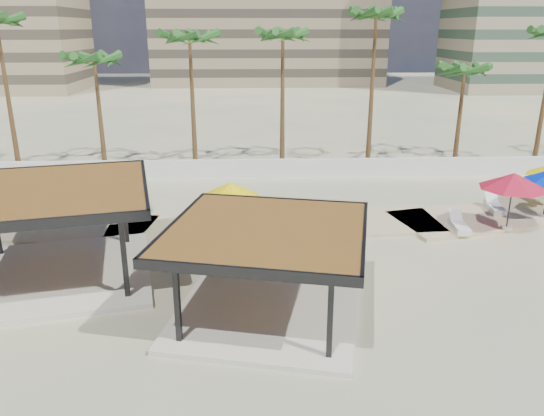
{
  "coord_description": "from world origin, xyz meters",
  "views": [
    {
      "loc": [
        0.86,
        -17.13,
        9.17
      ],
      "look_at": [
        1.79,
        5.7,
        1.4
      ],
      "focal_mm": 35.0,
      "sensor_mm": 36.0,
      "label": 1
    }
  ],
  "objects_px": {
    "pavilion_west": "(52,225)",
    "umbrella_c": "(513,181)",
    "lounger_c": "(459,226)",
    "lounger_a": "(113,214)",
    "pavilion_central": "(267,263)",
    "lounger_b": "(247,229)",
    "lounger_d": "(495,207)"
  },
  "relations": [
    {
      "from": "pavilion_west",
      "to": "umbrella_c",
      "type": "distance_m",
      "value": 19.95
    },
    {
      "from": "pavilion_west",
      "to": "lounger_c",
      "type": "distance_m",
      "value": 17.82
    },
    {
      "from": "lounger_a",
      "to": "lounger_c",
      "type": "relative_size",
      "value": 1.11
    },
    {
      "from": "pavilion_central",
      "to": "lounger_b",
      "type": "bearing_deg",
      "value": 108.28
    },
    {
      "from": "pavilion_central",
      "to": "lounger_d",
      "type": "xyz_separation_m",
      "value": [
        12.14,
        9.78,
        -1.54
      ]
    },
    {
      "from": "pavilion_central",
      "to": "lounger_c",
      "type": "xyz_separation_m",
      "value": [
        9.28,
        7.21,
        -1.55
      ]
    },
    {
      "from": "umbrella_c",
      "to": "lounger_d",
      "type": "relative_size",
      "value": 1.61
    },
    {
      "from": "pavilion_central",
      "to": "lounger_c",
      "type": "relative_size",
      "value": 3.96
    },
    {
      "from": "lounger_b",
      "to": "lounger_d",
      "type": "xyz_separation_m",
      "value": [
        12.82,
        2.56,
        0.0
      ]
    },
    {
      "from": "pavilion_central",
      "to": "umbrella_c",
      "type": "distance_m",
      "value": 13.62
    },
    {
      "from": "pavilion_central",
      "to": "umbrella_c",
      "type": "height_order",
      "value": "pavilion_central"
    },
    {
      "from": "pavilion_central",
      "to": "pavilion_west",
      "type": "bearing_deg",
      "value": 171.23
    },
    {
      "from": "pavilion_west",
      "to": "lounger_a",
      "type": "distance_m",
      "value": 6.65
    },
    {
      "from": "pavilion_central",
      "to": "lounger_a",
      "type": "xyz_separation_m",
      "value": [
        -7.41,
        9.54,
        -1.53
      ]
    },
    {
      "from": "pavilion_west",
      "to": "lounger_b",
      "type": "xyz_separation_m",
      "value": [
        7.29,
        4.05,
        -1.81
      ]
    },
    {
      "from": "lounger_a",
      "to": "pavilion_west",
      "type": "bearing_deg",
      "value": 172.58
    },
    {
      "from": "pavilion_west",
      "to": "lounger_d",
      "type": "relative_size",
      "value": 4.17
    },
    {
      "from": "lounger_b",
      "to": "lounger_c",
      "type": "bearing_deg",
      "value": -85.25
    },
    {
      "from": "umbrella_c",
      "to": "lounger_b",
      "type": "distance_m",
      "value": 12.44
    },
    {
      "from": "lounger_b",
      "to": "lounger_d",
      "type": "distance_m",
      "value": 13.08
    },
    {
      "from": "pavilion_central",
      "to": "lounger_b",
      "type": "xyz_separation_m",
      "value": [
        -0.68,
        7.21,
        -1.54
      ]
    },
    {
      "from": "lounger_c",
      "to": "lounger_b",
      "type": "bearing_deg",
      "value": 94.52
    },
    {
      "from": "pavilion_central",
      "to": "lounger_b",
      "type": "height_order",
      "value": "pavilion_central"
    },
    {
      "from": "pavilion_central",
      "to": "lounger_a",
      "type": "distance_m",
      "value": 12.18
    },
    {
      "from": "pavilion_central",
      "to": "pavilion_west",
      "type": "height_order",
      "value": "pavilion_west"
    },
    {
      "from": "umbrella_c",
      "to": "lounger_a",
      "type": "relative_size",
      "value": 1.57
    },
    {
      "from": "lounger_d",
      "to": "lounger_b",
      "type": "bearing_deg",
      "value": 108.61
    },
    {
      "from": "lounger_d",
      "to": "pavilion_central",
      "type": "bearing_deg",
      "value": 136.15
    },
    {
      "from": "lounger_d",
      "to": "lounger_c",
      "type": "bearing_deg",
      "value": 139.2
    },
    {
      "from": "lounger_b",
      "to": "lounger_d",
      "type": "bearing_deg",
      "value": -73.93
    },
    {
      "from": "lounger_a",
      "to": "lounger_b",
      "type": "relative_size",
      "value": 1.06
    },
    {
      "from": "lounger_c",
      "to": "lounger_d",
      "type": "distance_m",
      "value": 3.84
    }
  ]
}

